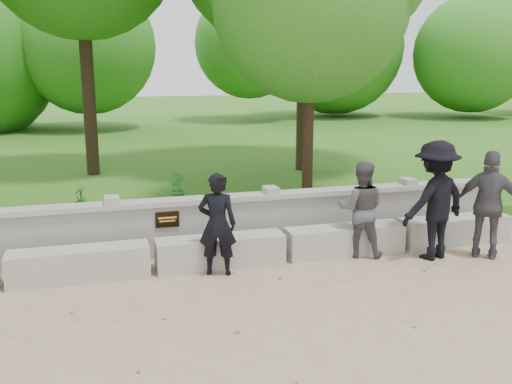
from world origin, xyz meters
The scene contains 10 objects.
ground centered at (0.00, 0.00, 0.00)m, with size 80.00×80.00×0.00m, color tan.
lawn centered at (0.00, 14.00, 0.12)m, with size 40.00×22.00×0.25m, color #306618.
concrete_bench centered at (0.00, 1.90, 0.22)m, with size 11.90×0.45×0.45m.
parapet_wall centered at (0.00, 2.60, 0.46)m, with size 12.50×0.35×0.90m.
man_main centered at (0.89, 1.59, 0.74)m, with size 0.62×0.57×1.47m.
visitor_left centered at (3.19, 1.77, 0.75)m, with size 0.89×0.82×1.49m.
visitor_mid centered at (4.22, 1.36, 0.91)m, with size 1.31×0.96×1.82m.
visitor_right centered at (5.03, 1.14, 0.84)m, with size 1.00×0.95×1.67m.
shrub_b centered at (0.80, 4.86, 0.57)m, with size 0.35×0.28×0.64m, color #267027.
shrub_d centered at (-0.98, 4.68, 0.52)m, with size 0.30×0.27×0.54m, color #267027.
Camera 1 is at (-0.74, -5.96, 2.91)m, focal length 40.00 mm.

